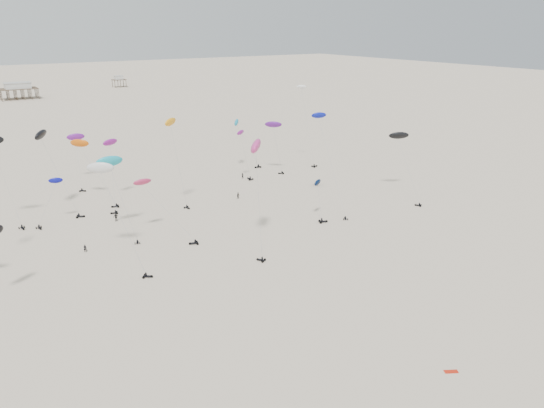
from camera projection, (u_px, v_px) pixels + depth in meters
ground_plane at (113, 142)px, 202.28m from camera, size 900.00×900.00×0.00m
pavilion_main at (19, 92)px, 314.89m from camera, size 21.00×13.00×9.80m
pavilion_small at (119, 82)px, 374.98m from camera, size 9.00×7.00×8.00m
rig_0 at (173, 136)px, 124.66m from camera, size 5.04×5.69×22.23m
rig_1 at (245, 153)px, 151.03m from camera, size 4.32×4.60×14.59m
rig_2 at (158, 200)px, 110.67m from camera, size 8.93×14.19×16.68m
rig_3 at (49, 200)px, 117.61m from camera, size 7.54×4.64×10.63m
rig_5 at (325, 138)px, 127.16m from camera, size 5.97×17.27×25.47m
rig_6 at (77, 144)px, 148.47m from camera, size 6.14×14.52×16.61m
rig_7 at (308, 125)px, 166.36m from camera, size 3.39×10.88×24.83m
rig_9 at (242, 134)px, 162.17m from camera, size 8.75×6.29×15.52m
rig_10 at (274, 131)px, 157.24m from camera, size 5.40×6.93×15.78m
rig_11 at (320, 200)px, 120.90m from camera, size 4.25×6.36×9.10m
rig_13 at (111, 155)px, 131.13m from camera, size 7.22×14.18×18.15m
rig_14 at (46, 145)px, 122.07m from camera, size 8.40×12.61×20.61m
rig_15 at (256, 154)px, 102.89m from camera, size 8.11×12.81×22.35m
rig_16 at (111, 167)px, 110.60m from camera, size 5.69×11.46×17.85m
rig_18 at (86, 154)px, 131.92m from camera, size 7.81×14.32×17.64m
rig_19 at (107, 183)px, 97.02m from camera, size 6.50×16.00×20.89m
rig_20 at (401, 142)px, 138.82m from camera, size 9.24×16.77×19.57m
spectator_0 at (86, 252)px, 104.86m from camera, size 0.77×0.61×1.89m
spectator_1 at (238, 199)px, 136.81m from camera, size 1.01×0.65×1.95m
spectator_2 at (116, 221)px, 121.32m from camera, size 1.37×0.79×2.27m
spectator_3 at (243, 178)px, 154.61m from camera, size 0.78×0.61×1.90m
grounded_kite_b at (451, 372)px, 68.83m from camera, size 1.91×1.49×0.07m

